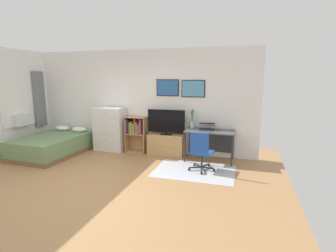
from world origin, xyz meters
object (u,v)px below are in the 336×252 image
tv_stand (166,145)px  bamboo_vase (192,119)px  bookshelf (136,131)px  office_chair (201,151)px  dresser (110,129)px  laptop (207,127)px  bed (53,145)px  television (166,122)px  desk (210,135)px  computer_mouse (218,130)px

tv_stand → bamboo_vase: 0.95m
bookshelf → office_chair: bookshelf is taller
dresser → laptop: (2.64, 0.03, 0.21)m
bed → television: size_ratio=2.02×
laptop → bookshelf: bearing=171.8°
desk → laptop: bearing=152.8°
desk → office_chair: (-0.08, -0.87, -0.15)m
bamboo_vase → television: bearing=-170.9°
television → laptop: size_ratio=2.12×
bookshelf → dresser: bearing=-175.4°
bed → tv_stand: bed is taller
laptop → computer_mouse: (0.27, -0.13, -0.05)m
bed → desk: desk is taller
laptop → bamboo_vase: (-0.38, 0.07, 0.15)m
desk → laptop: 0.22m
television → bamboo_vase: size_ratio=2.07×
office_chair → computer_mouse: 0.88m
laptop → tv_stand: bearing=173.5°
bed → office_chair: 3.90m
dresser → desk: (2.73, -0.02, 0.01)m
bamboo_vase → office_chair: bearing=-68.3°
dresser → desk: size_ratio=1.03×
bed → bamboo_vase: (3.50, 0.84, 0.71)m
computer_mouse → bamboo_vase: (-0.65, 0.19, 0.20)m
desk → bed: bearing=-169.6°
bed → laptop: bearing=13.3°
dresser → laptop: dresser is taller
television → bamboo_vase: bearing=9.1°
dresser → bookshelf: 0.75m
laptop → desk: bearing=-34.5°
tv_stand → dresser: bearing=-179.5°
desk → laptop: laptop is taller
bookshelf → computer_mouse: bookshelf is taller
bookshelf → tv_stand: 0.93m
computer_mouse → bed: bearing=-171.1°
office_chair → bamboo_vase: (-0.39, 0.98, 0.50)m
office_chair → television: bearing=148.4°
tv_stand → bamboo_vase: bamboo_vase is taller
dresser → computer_mouse: 2.92m
computer_mouse → laptop: bearing=155.3°
tv_stand → desk: desk is taller
bed → tv_stand: 2.96m
office_chair → laptop: 0.98m
bookshelf → laptop: bearing=-1.0°
office_chair → laptop: bearing=99.4°
tv_stand → office_chair: office_chair is taller
laptop → dresser: bearing=173.3°
bookshelf → laptop: size_ratio=2.09×
computer_mouse → bamboo_vase: size_ratio=0.22×
dresser → laptop: bearing=0.6°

